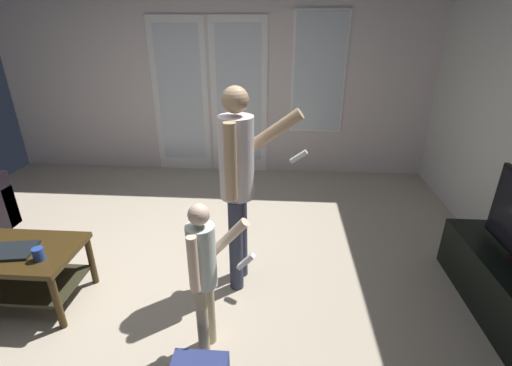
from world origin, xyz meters
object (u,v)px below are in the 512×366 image
cup_near_edge (38,254)px  person_child (204,269)px  coffee_table (9,263)px  person_adult (239,175)px  laptop_closed (8,251)px

cup_near_edge → person_child: bearing=-11.1°
coffee_table → person_child: bearing=-12.4°
coffee_table → person_child: (1.56, -0.34, 0.30)m
person_adult → person_child: size_ratio=1.50×
person_adult → cup_near_edge: bearing=-161.3°
laptop_closed → person_adult: bearing=3.8°
person_adult → laptop_closed: 1.75m
person_child → laptop_closed: size_ratio=3.05×
coffee_table → cup_near_edge: 0.39m
person_adult → coffee_table: bearing=-168.1°
laptop_closed → cup_near_edge: bearing=-22.9°
laptop_closed → coffee_table: bearing=138.0°
person_child → laptop_closed: 1.54m
person_child → cup_near_edge: (-1.22, 0.24, -0.13)m
person_child → cup_near_edge: bearing=168.9°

